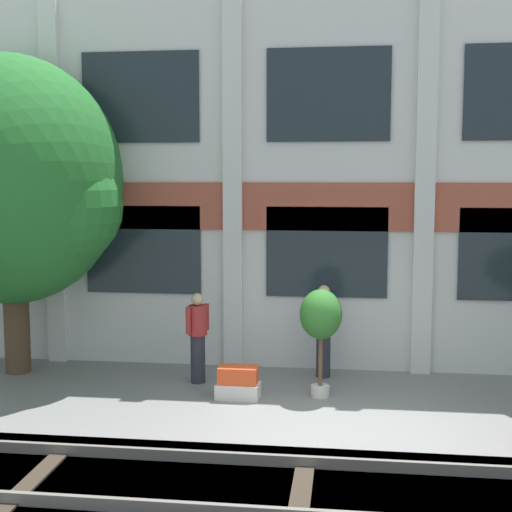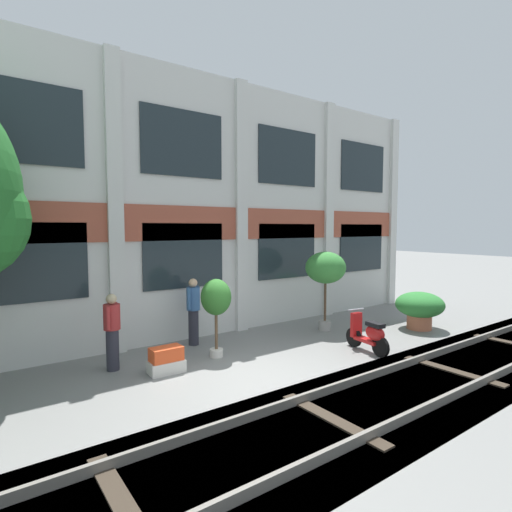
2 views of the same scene
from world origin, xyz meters
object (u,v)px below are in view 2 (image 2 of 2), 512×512
Objects in this scene: potted_plant_square_trough at (166,361)px; scooter_near_curb at (369,334)px; potted_plant_stone_basin at (420,307)px; potted_plant_terracotta_small at (326,269)px; potted_plant_low_pan at (216,300)px; resident_watching_tracks at (112,329)px; resident_by_doorway at (193,309)px.

potted_plant_square_trough is 0.53× the size of scooter_near_curb.
potted_plant_stone_basin is at bearing -7.76° from potted_plant_square_trough.
potted_plant_terracotta_small is 1.26× the size of potted_plant_low_pan.
potted_plant_square_trough is at bearing -7.86° from resident_watching_tracks.
potted_plant_terracotta_small is (-2.36, 1.53, 1.12)m from potted_plant_stone_basin.
potted_plant_stone_basin is at bearing -11.93° from potted_plant_low_pan.
resident_by_doorway is at bearing 51.76° from resident_watching_tracks.
potted_plant_stone_basin is 0.85× the size of resident_watching_tracks.
potted_plant_terracotta_small reaches higher than potted_plant_stone_basin.
scooter_near_curb is at bearing 11.31° from resident_watching_tracks.
potted_plant_low_pan is 2.46× the size of potted_plant_square_trough.
potted_plant_low_pan is 2.31m from resident_watching_tracks.
scooter_near_curb reaches higher than potted_plant_square_trough.
resident_by_doorway is 2.30m from resident_watching_tracks.
potted_plant_square_trough is 2.09m from resident_by_doorway.
potted_plant_terracotta_small reaches higher than scooter_near_curb.
potted_plant_square_trough is at bearing -174.35° from potted_plant_terracotta_small.
potted_plant_stone_basin is at bearing 33.15° from resident_by_doorway.
potted_plant_stone_basin is at bearing 23.17° from resident_watching_tracks.
potted_plant_terracotta_small is 1.42× the size of resident_watching_tracks.
potted_plant_low_pan is at bearing -35.43° from resident_by_doorway.
potted_plant_square_trough is (-7.49, 1.02, -0.41)m from potted_plant_stone_basin.
potted_plant_low_pan is 1.75m from potted_plant_square_trough.
resident_by_doorway is at bearing 158.10° from potted_plant_stone_basin.
potted_plant_low_pan is at bearing 11.63° from potted_plant_square_trough.
potted_plant_terracotta_small is at bearing 3.48° from potted_plant_low_pan.
potted_plant_stone_basin is 1.00× the size of scooter_near_curb.
potted_plant_square_trough is at bearing -168.37° from potted_plant_low_pan.
potted_plant_low_pan is 3.74m from scooter_near_curb.
resident_by_doorway reaches higher than resident_watching_tracks.
scooter_near_curb is 0.85× the size of resident_watching_tracks.
potted_plant_square_trough is (-5.12, -0.51, -1.53)m from potted_plant_terracotta_small.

